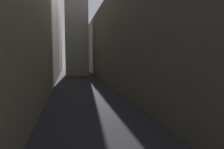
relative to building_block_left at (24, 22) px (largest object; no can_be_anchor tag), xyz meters
The scene contains 3 objects.
ground_plane 17.12m from the building_block_left, 10.23° to the right, with size 264.00×264.00×0.00m, color #232326.
building_block_left is the anchor object (origin of this frame).
building_block_right 22.94m from the building_block_left, ahead, with size 12.17×108.00×18.71m, color #60594F.
Camera 1 is at (-2.46, 5.70, 6.15)m, focal length 32.96 mm.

